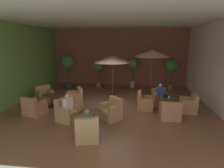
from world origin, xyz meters
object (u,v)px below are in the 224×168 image
object	(u,v)px
armchair_front_left_east	(160,98)
patron_with_friend	(87,119)
potted_tree_mid_left	(171,67)
patio_umbrella_center_beige	(152,54)
armchair_front_left_west	(170,112)
iced_drink_cup	(169,97)
armchair_front_left_north	(189,105)
cafe_table_front_right	(52,98)
armchair_front_left_south	(144,103)
armchair_front_right_north	(34,108)
potted_tree_mid_right	(98,69)
armchair_mid_center_north	(111,112)
cafe_table_front_left	(166,101)
open_laptop	(165,97)
patron_blue_shirt	(68,103)
armchair_front_right_east	(75,98)
potted_tree_left_corner	(133,66)
armchair_mid_center_east	(67,113)
armchair_front_right_south	(45,96)
armchair_mid_center_south	(88,131)
patio_umbrella_tall_red	(113,59)
patron_by_window	(160,91)
cafe_table_mid_center	(89,115)
potted_tree_right_corner	(67,64)

from	to	relation	value
armchair_front_left_east	patron_with_friend	size ratio (longest dim) A/B	1.33
potted_tree_mid_left	patio_umbrella_center_beige	bearing A→B (deg)	-136.79
armchair_front_left_west	iced_drink_cup	xyz separation A→B (m)	(0.10, 0.94, 0.36)
armchair_front_left_north	armchair_front_left_west	world-z (taller)	armchair_front_left_north
cafe_table_front_right	patron_with_friend	xyz separation A→B (m)	(2.55, -2.89, 0.24)
armchair_front_left_north	armchair_front_left_south	bearing A→B (deg)	176.94
armchair_front_left_east	armchair_front_right_north	world-z (taller)	armchair_front_right_north
iced_drink_cup	armchair_front_left_south	bearing A→B (deg)	175.44
cafe_table_front_right	potted_tree_mid_right	bearing A→B (deg)	72.43
armchair_mid_center_north	potted_tree_mid_right	xyz separation A→B (m)	(-1.67, 5.73, 0.99)
cafe_table_front_left	patron_with_friend	size ratio (longest dim) A/B	1.14
cafe_table_front_left	open_laptop	xyz separation A→B (m)	(-0.05, 0.01, 0.19)
patron_blue_shirt	armchair_front_right_east	bearing A→B (deg)	100.81
armchair_front_left_south	potted_tree_left_corner	xyz separation A→B (m)	(-0.61, 4.39, 1.21)
armchair_front_left_west	patio_umbrella_center_beige	world-z (taller)	patio_umbrella_center_beige
armchair_mid_center_north	armchair_mid_center_east	bearing A→B (deg)	-168.92
armchair_front_right_east	armchair_front_right_south	size ratio (longest dim) A/B	0.91
armchair_front_left_north	armchair_front_left_west	bearing A→B (deg)	-136.92
armchair_front_left_south	open_laptop	bearing A→B (deg)	-1.59
armchair_mid_center_south	potted_tree_mid_left	world-z (taller)	potted_tree_mid_left
armchair_front_right_south	potted_tree_mid_right	xyz separation A→B (m)	(2.23, 3.73, 1.01)
potted_tree_mid_right	cafe_table_front_right	bearing A→B (deg)	-107.57
patio_umbrella_tall_red	patron_by_window	distance (m)	3.33
armchair_mid_center_east	armchair_front_left_west	bearing A→B (deg)	9.37
patio_umbrella_tall_red	patio_umbrella_center_beige	distance (m)	2.35
cafe_table_front_left	cafe_table_mid_center	world-z (taller)	same
armchair_front_left_north	patron_blue_shirt	distance (m)	5.38
cafe_table_front_left	potted_tree_right_corner	bearing A→B (deg)	148.78
armchair_mid_center_east	armchair_front_left_north	bearing A→B (deg)	17.38
armchair_front_left_west	cafe_table_front_left	bearing A→B (deg)	90.42
cafe_table_mid_center	patio_umbrella_center_beige	world-z (taller)	patio_umbrella_center_beige
armchair_front_right_south	armchair_mid_center_south	distance (m)	5.03
cafe_table_front_right	armchair_front_left_west	bearing A→B (deg)	-8.59
potted_tree_right_corner	iced_drink_cup	bearing A→B (deg)	-31.13
armchair_mid_center_north	potted_tree_right_corner	xyz separation A→B (m)	(-3.68, 5.02, 1.35)
armchair_mid_center_north	potted_tree_mid_left	world-z (taller)	potted_tree_mid_left
cafe_table_mid_center	patio_umbrella_tall_red	size ratio (longest dim) A/B	0.27
armchair_front_left_north	patron_by_window	xyz separation A→B (m)	(-1.16, 1.01, 0.38)
cafe_table_mid_center	armchair_mid_center_north	distance (m)	1.06
potted_tree_mid_left	patron_by_window	size ratio (longest dim) A/B	3.13
potted_tree_left_corner	cafe_table_front_left	bearing A→B (deg)	-70.06
patron_blue_shirt	patio_umbrella_center_beige	bearing A→B (deg)	51.50
cafe_table_mid_center	iced_drink_cup	xyz separation A→B (m)	(3.27, 2.01, 0.24)
armchair_front_right_east	armchair_mid_center_north	size ratio (longest dim) A/B	0.98
armchair_front_left_north	potted_tree_right_corner	distance (m)	8.12
armchair_front_right_east	armchair_mid_center_north	xyz separation A→B (m)	(2.10, -1.69, 0.01)
iced_drink_cup	potted_tree_mid_right	bearing A→B (deg)	133.24
armchair_front_right_east	potted_tree_mid_left	xyz separation A→B (m)	(5.43, 3.83, 1.22)
open_laptop	armchair_front_right_east	bearing A→B (deg)	175.60
cafe_table_front_left	armchair_front_left_west	distance (m)	1.01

